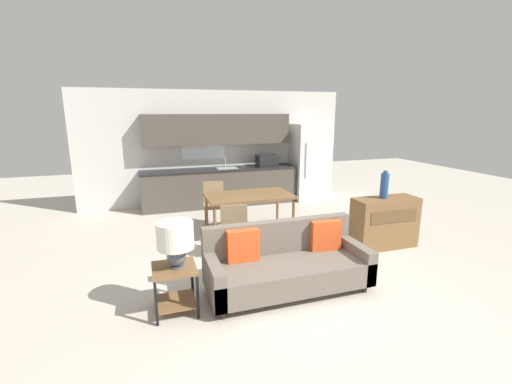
{
  "coord_description": "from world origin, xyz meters",
  "views": [
    {
      "loc": [
        -1.69,
        -3.57,
        2.21
      ],
      "look_at": [
        -0.03,
        1.5,
        0.95
      ],
      "focal_mm": 24.0,
      "sensor_mm": 36.0,
      "label": 1
    }
  ],
  "objects_px": {
    "dining_table": "(249,198)",
    "vase": "(384,185)",
    "couch": "(286,264)",
    "side_table": "(175,282)",
    "refrigerator": "(308,162)",
    "table_lamp": "(175,239)",
    "dining_chair_near_left": "(233,227)",
    "dining_chair_far_left": "(214,202)",
    "credenza": "(384,223)"
  },
  "relations": [
    {
      "from": "dining_table",
      "to": "vase",
      "type": "height_order",
      "value": "vase"
    },
    {
      "from": "couch",
      "to": "side_table",
      "type": "bearing_deg",
      "value": -175.95
    },
    {
      "from": "refrigerator",
      "to": "table_lamp",
      "type": "xyz_separation_m",
      "value": [
        -3.7,
        -4.22,
        -0.09
      ]
    },
    {
      "from": "couch",
      "to": "table_lamp",
      "type": "distance_m",
      "value": 1.45
    },
    {
      "from": "couch",
      "to": "refrigerator",
      "type": "bearing_deg",
      "value": 60.32
    },
    {
      "from": "vase",
      "to": "dining_chair_near_left",
      "type": "bearing_deg",
      "value": 171.99
    },
    {
      "from": "side_table",
      "to": "dining_chair_near_left",
      "type": "height_order",
      "value": "dining_chair_near_left"
    },
    {
      "from": "dining_chair_near_left",
      "to": "dining_chair_far_left",
      "type": "bearing_deg",
      "value": -83.03
    },
    {
      "from": "side_table",
      "to": "dining_chair_far_left",
      "type": "relative_size",
      "value": 0.62
    },
    {
      "from": "couch",
      "to": "table_lamp",
      "type": "height_order",
      "value": "table_lamp"
    },
    {
      "from": "table_lamp",
      "to": "vase",
      "type": "height_order",
      "value": "vase"
    },
    {
      "from": "side_table",
      "to": "credenza",
      "type": "distance_m",
      "value": 3.58
    },
    {
      "from": "table_lamp",
      "to": "dining_chair_near_left",
      "type": "height_order",
      "value": "table_lamp"
    },
    {
      "from": "side_table",
      "to": "dining_chair_near_left",
      "type": "relative_size",
      "value": 0.62
    },
    {
      "from": "table_lamp",
      "to": "dining_chair_far_left",
      "type": "distance_m",
      "value": 3.0
    },
    {
      "from": "refrigerator",
      "to": "credenza",
      "type": "height_order",
      "value": "refrigerator"
    },
    {
      "from": "refrigerator",
      "to": "dining_table",
      "type": "xyz_separation_m",
      "value": [
        -2.24,
        -2.19,
        -0.24
      ]
    },
    {
      "from": "refrigerator",
      "to": "table_lamp",
      "type": "distance_m",
      "value": 5.61
    },
    {
      "from": "dining_chair_near_left",
      "to": "couch",
      "type": "bearing_deg",
      "value": 116.35
    },
    {
      "from": "vase",
      "to": "refrigerator",
      "type": "bearing_deg",
      "value": 84.94
    },
    {
      "from": "dining_table",
      "to": "dining_chair_far_left",
      "type": "xyz_separation_m",
      "value": [
        -0.48,
        0.78,
        -0.23
      ]
    },
    {
      "from": "credenza",
      "to": "side_table",
      "type": "bearing_deg",
      "value": -165.95
    },
    {
      "from": "refrigerator",
      "to": "couch",
      "type": "bearing_deg",
      "value": -119.68
    },
    {
      "from": "couch",
      "to": "dining_chair_near_left",
      "type": "distance_m",
      "value": 1.21
    },
    {
      "from": "dining_table",
      "to": "dining_chair_near_left",
      "type": "relative_size",
      "value": 1.74
    },
    {
      "from": "dining_chair_near_left",
      "to": "credenza",
      "type": "bearing_deg",
      "value": 179.18
    },
    {
      "from": "dining_chair_near_left",
      "to": "refrigerator",
      "type": "bearing_deg",
      "value": -124.92
    },
    {
      "from": "couch",
      "to": "table_lamp",
      "type": "xyz_separation_m",
      "value": [
        -1.35,
        -0.1,
        0.54
      ]
    },
    {
      "from": "vase",
      "to": "side_table",
      "type": "bearing_deg",
      "value": -165.37
    },
    {
      "from": "refrigerator",
      "to": "side_table",
      "type": "xyz_separation_m",
      "value": [
        -3.73,
        -4.22,
        -0.59
      ]
    },
    {
      "from": "refrigerator",
      "to": "dining_chair_near_left",
      "type": "distance_m",
      "value": 4.07
    },
    {
      "from": "dining_table",
      "to": "table_lamp",
      "type": "distance_m",
      "value": 2.5
    },
    {
      "from": "refrigerator",
      "to": "credenza",
      "type": "relative_size",
      "value": 1.76
    },
    {
      "from": "table_lamp",
      "to": "dining_chair_far_left",
      "type": "height_order",
      "value": "table_lamp"
    },
    {
      "from": "dining_table",
      "to": "dining_chair_far_left",
      "type": "height_order",
      "value": "dining_chair_far_left"
    },
    {
      "from": "dining_table",
      "to": "dining_chair_far_left",
      "type": "relative_size",
      "value": 1.74
    },
    {
      "from": "dining_chair_near_left",
      "to": "dining_table",
      "type": "bearing_deg",
      "value": -114.51
    },
    {
      "from": "dining_table",
      "to": "dining_chair_near_left",
      "type": "height_order",
      "value": "dining_chair_near_left"
    },
    {
      "from": "table_lamp",
      "to": "couch",
      "type": "bearing_deg",
      "value": 4.31
    },
    {
      "from": "dining_table",
      "to": "credenza",
      "type": "xyz_separation_m",
      "value": [
        1.99,
        -1.16,
        -0.29
      ]
    },
    {
      "from": "side_table",
      "to": "vase",
      "type": "bearing_deg",
      "value": 14.63
    },
    {
      "from": "side_table",
      "to": "vase",
      "type": "relative_size",
      "value": 1.2
    },
    {
      "from": "dining_table",
      "to": "dining_chair_near_left",
      "type": "xyz_separation_m",
      "value": [
        -0.49,
        -0.79,
        -0.23
      ]
    },
    {
      "from": "couch",
      "to": "table_lamp",
      "type": "bearing_deg",
      "value": -175.69
    },
    {
      "from": "side_table",
      "to": "vase",
      "type": "height_order",
      "value": "vase"
    },
    {
      "from": "dining_chair_far_left",
      "to": "vase",
      "type": "bearing_deg",
      "value": -31.14
    },
    {
      "from": "refrigerator",
      "to": "dining_chair_near_left",
      "type": "height_order",
      "value": "refrigerator"
    },
    {
      "from": "dining_chair_far_left",
      "to": "dining_chair_near_left",
      "type": "height_order",
      "value": "same"
    },
    {
      "from": "table_lamp",
      "to": "dining_chair_far_left",
      "type": "relative_size",
      "value": 0.6
    },
    {
      "from": "dining_table",
      "to": "side_table",
      "type": "height_order",
      "value": "dining_table"
    }
  ]
}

